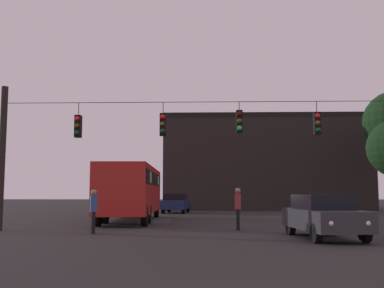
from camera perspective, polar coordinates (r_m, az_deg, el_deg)
The scene contains 8 objects.
ground_plane at distance 30.52m, azimuth 4.30°, elevation -9.09°, with size 168.00×168.00×0.00m, color black.
overhead_signal_span at distance 19.18m, azimuth 5.73°, elevation -0.11°, with size 20.31×0.44×6.15m.
city_bus at distance 26.21m, azimuth -7.49°, elevation -5.46°, with size 2.94×11.09×3.00m.
car_near_right at distance 16.71m, azimuth 16.17°, elevation -8.58°, with size 2.22×4.47×1.52m.
car_far_left at distance 36.55m, azimuth -2.02°, elevation -7.37°, with size 2.15×4.45×1.52m.
pedestrian_crossing_center at distance 19.60m, azimuth 5.76°, elevation -7.74°, with size 0.28×0.39×1.79m.
pedestrian_crossing_right at distance 18.37m, azimuth -12.23°, elevation -7.91°, with size 0.36×0.42×1.71m.
corner_building at distance 47.52m, azimuth 8.70°, elevation -2.57°, with size 19.36×11.45×8.97m.
Camera 1 is at (-1.35, -5.95, 1.57)m, focal length 42.59 mm.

